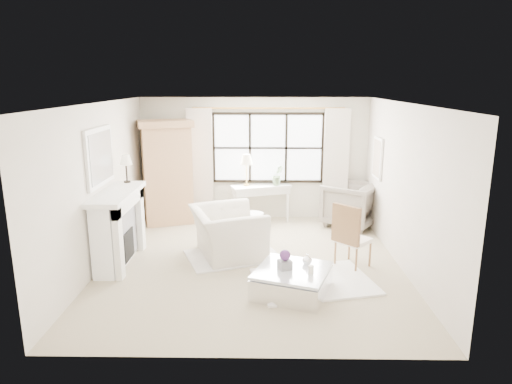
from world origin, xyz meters
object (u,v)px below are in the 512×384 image
armoire (167,172)px  club_armchair (228,233)px  console_table (261,203)px  coffee_table (292,282)px

armoire → club_armchair: (1.44, -1.94, -0.71)m
armoire → console_table: bearing=-12.7°
armoire → coffee_table: size_ratio=1.75×
armoire → console_table: armoire is taller
console_table → club_armchair: size_ratio=1.05×
club_armchair → coffee_table: club_armchair is taller
console_table → club_armchair: club_armchair is taller
armoire → club_armchair: bearing=-72.2°
console_table → coffee_table: size_ratio=1.08×
console_table → coffee_table: console_table is taller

